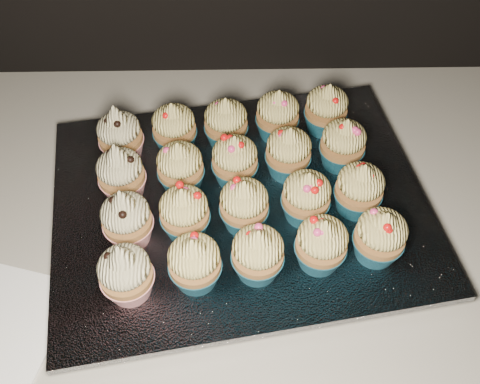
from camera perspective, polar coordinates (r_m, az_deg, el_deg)
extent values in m
cube|color=black|center=(1.17, -6.44, -15.42)|extent=(2.40, 0.60, 0.86)
cube|color=beige|center=(0.79, -9.32, -2.24)|extent=(2.44, 0.64, 0.04)
cube|color=black|center=(0.74, 0.00, -1.89)|extent=(0.51, 0.42, 0.02)
cube|color=silver|center=(0.73, 0.00, -1.09)|extent=(0.55, 0.46, 0.01)
cone|color=#AE1825|center=(0.65, -11.74, -9.55)|extent=(0.06, 0.06, 0.03)
ellipsoid|color=beige|center=(0.61, -12.30, -7.81)|extent=(0.06, 0.06, 0.04)
cone|color=beige|center=(0.59, -12.76, -6.40)|extent=(0.03, 0.03, 0.03)
cone|color=#16536B|center=(0.64, -4.73, -8.56)|extent=(0.06, 0.06, 0.03)
ellipsoid|color=#EED878|center=(0.61, -4.96, -6.76)|extent=(0.06, 0.06, 0.04)
cone|color=#EED878|center=(0.59, -5.11, -5.58)|extent=(0.03, 0.03, 0.02)
cone|color=#16536B|center=(0.65, 1.85, -7.67)|extent=(0.06, 0.06, 0.03)
ellipsoid|color=#EED878|center=(0.61, 1.94, -5.84)|extent=(0.06, 0.06, 0.04)
cone|color=#EED878|center=(0.60, 2.00, -4.64)|extent=(0.03, 0.03, 0.02)
cone|color=#16536B|center=(0.66, 8.44, -6.57)|extent=(0.06, 0.06, 0.03)
ellipsoid|color=#EED878|center=(0.63, 8.83, -4.73)|extent=(0.06, 0.06, 0.04)
cone|color=#EED878|center=(0.61, 9.09, -3.52)|extent=(0.03, 0.03, 0.02)
cone|color=#16536B|center=(0.68, 14.33, -5.68)|extent=(0.06, 0.06, 0.03)
ellipsoid|color=#EED878|center=(0.65, 14.97, -3.84)|extent=(0.06, 0.06, 0.04)
cone|color=#EED878|center=(0.63, 15.39, -2.64)|extent=(0.03, 0.03, 0.02)
cone|color=#AE1825|center=(0.69, -11.66, -4.02)|extent=(0.06, 0.06, 0.03)
ellipsoid|color=beige|center=(0.66, -12.18, -2.13)|extent=(0.06, 0.06, 0.04)
cone|color=beige|center=(0.64, -12.59, -0.62)|extent=(0.03, 0.03, 0.03)
cone|color=#16536B|center=(0.68, -5.78, -3.37)|extent=(0.06, 0.06, 0.03)
ellipsoid|color=#EED878|center=(0.65, -6.04, -1.43)|extent=(0.06, 0.06, 0.04)
cone|color=#EED878|center=(0.63, -6.22, -0.17)|extent=(0.03, 0.03, 0.02)
cone|color=#16536B|center=(0.69, 0.43, -2.57)|extent=(0.06, 0.06, 0.03)
ellipsoid|color=#EED878|center=(0.66, 0.45, -0.61)|extent=(0.06, 0.06, 0.04)
cone|color=#EED878|center=(0.64, 0.46, 0.67)|extent=(0.03, 0.03, 0.02)
cone|color=#16536B|center=(0.70, 6.88, -1.69)|extent=(0.06, 0.06, 0.03)
ellipsoid|color=#EED878|center=(0.67, 7.19, 0.27)|extent=(0.06, 0.06, 0.04)
cone|color=#EED878|center=(0.65, 7.38, 1.55)|extent=(0.03, 0.03, 0.02)
cone|color=#16536B|center=(0.72, 12.29, -0.84)|extent=(0.06, 0.06, 0.03)
ellipsoid|color=#EED878|center=(0.69, 12.81, 1.11)|extent=(0.06, 0.06, 0.04)
cone|color=#EED878|center=(0.67, 13.15, 2.36)|extent=(0.03, 0.03, 0.02)
cone|color=#AE1825|center=(0.73, -12.25, 0.70)|extent=(0.06, 0.06, 0.03)
ellipsoid|color=beige|center=(0.71, -12.76, 2.66)|extent=(0.06, 0.06, 0.04)
cone|color=beige|center=(0.69, -13.17, 4.21)|extent=(0.03, 0.03, 0.03)
cone|color=#16536B|center=(0.73, -6.23, 1.43)|extent=(0.06, 0.06, 0.03)
ellipsoid|color=#EED878|center=(0.70, -6.49, 3.43)|extent=(0.06, 0.06, 0.04)
cone|color=#EED878|center=(0.68, -6.66, 4.73)|extent=(0.03, 0.03, 0.02)
cone|color=#16536B|center=(0.73, -0.55, 2.16)|extent=(0.06, 0.06, 0.03)
ellipsoid|color=#EED878|center=(0.70, -0.57, 4.18)|extent=(0.06, 0.06, 0.04)
cone|color=#EED878|center=(0.69, -0.58, 5.49)|extent=(0.03, 0.03, 0.02)
cone|color=#16536B|center=(0.75, 5.06, 3.01)|extent=(0.06, 0.06, 0.03)
ellipsoid|color=#EED878|center=(0.72, 5.27, 5.03)|extent=(0.06, 0.06, 0.04)
cone|color=#EED878|center=(0.70, 5.40, 6.33)|extent=(0.03, 0.03, 0.02)
cone|color=#16536B|center=(0.77, 10.66, 3.85)|extent=(0.06, 0.06, 0.03)
ellipsoid|color=#EED878|center=(0.74, 11.09, 5.84)|extent=(0.06, 0.06, 0.04)
cone|color=#EED878|center=(0.72, 11.36, 7.12)|extent=(0.03, 0.03, 0.02)
cone|color=#AE1825|center=(0.78, -12.37, 4.68)|extent=(0.06, 0.06, 0.03)
ellipsoid|color=beige|center=(0.76, -12.85, 6.65)|extent=(0.06, 0.06, 0.04)
cone|color=beige|center=(0.74, -13.23, 8.20)|extent=(0.03, 0.03, 0.03)
cone|color=#16536B|center=(0.78, -6.87, 5.58)|extent=(0.06, 0.06, 0.03)
ellipsoid|color=#EED878|center=(0.75, -7.14, 7.60)|extent=(0.06, 0.06, 0.04)
cone|color=#EED878|center=(0.74, -7.31, 8.89)|extent=(0.03, 0.03, 0.02)
cone|color=#16536B|center=(0.78, -1.47, 6.15)|extent=(0.06, 0.06, 0.03)
ellipsoid|color=#EED878|center=(0.76, -1.53, 8.19)|extent=(0.06, 0.06, 0.04)
cone|color=#EED878|center=(0.74, -1.57, 9.49)|extent=(0.03, 0.03, 0.02)
cone|color=#16536B|center=(0.80, 3.93, 6.97)|extent=(0.06, 0.06, 0.03)
ellipsoid|color=#EED878|center=(0.77, 4.08, 9.00)|extent=(0.06, 0.06, 0.04)
cone|color=#EED878|center=(0.75, 4.18, 10.29)|extent=(0.03, 0.03, 0.02)
cone|color=#16536B|center=(0.81, 8.98, 7.53)|extent=(0.06, 0.06, 0.03)
ellipsoid|color=#EED878|center=(0.79, 9.32, 9.53)|extent=(0.06, 0.06, 0.04)
cone|color=#EED878|center=(0.77, 9.54, 10.80)|extent=(0.03, 0.03, 0.02)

